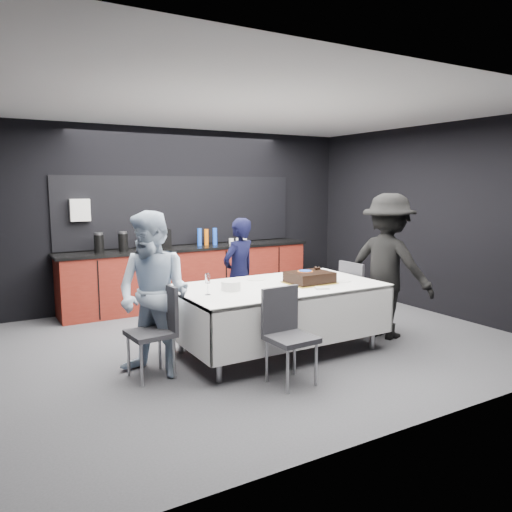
{
  "coord_description": "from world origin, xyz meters",
  "views": [
    {
      "loc": [
        -3.04,
        -5.11,
        1.91
      ],
      "look_at": [
        0.0,
        0.1,
        1.05
      ],
      "focal_mm": 35.0,
      "sensor_mm": 36.0,
      "label": 1
    }
  ],
  "objects_px": {
    "cake_assembly": "(310,277)",
    "chair_right": "(357,291)",
    "chair_near": "(286,328)",
    "person_center": "(239,274)",
    "chair_left": "(158,324)",
    "person_right": "(388,266)",
    "person_left": "(154,295)",
    "party_table": "(278,297)",
    "plate_stack": "(231,286)",
    "champagne_flute": "(208,280)"
  },
  "relations": [
    {
      "from": "chair_left",
      "to": "person_center",
      "type": "xyz_separation_m",
      "value": [
        1.49,
        1.06,
        0.21
      ]
    },
    {
      "from": "champagne_flute",
      "to": "person_center",
      "type": "bearing_deg",
      "value": 48.82
    },
    {
      "from": "chair_near",
      "to": "person_center",
      "type": "distance_m",
      "value": 1.9
    },
    {
      "from": "plate_stack",
      "to": "person_right",
      "type": "xyz_separation_m",
      "value": [
        2.09,
        -0.23,
        0.07
      ]
    },
    {
      "from": "plate_stack",
      "to": "person_left",
      "type": "height_order",
      "value": "person_left"
    },
    {
      "from": "champagne_flute",
      "to": "cake_assembly",
      "type": "bearing_deg",
      "value": -1.27
    },
    {
      "from": "chair_near",
      "to": "chair_left",
      "type": "bearing_deg",
      "value": 143.28
    },
    {
      "from": "chair_left",
      "to": "person_left",
      "type": "distance_m",
      "value": 0.3
    },
    {
      "from": "champagne_flute",
      "to": "person_right",
      "type": "bearing_deg",
      "value": -3.51
    },
    {
      "from": "cake_assembly",
      "to": "person_left",
      "type": "xyz_separation_m",
      "value": [
        -1.84,
        0.09,
        -0.01
      ]
    },
    {
      "from": "party_table",
      "to": "person_left",
      "type": "xyz_separation_m",
      "value": [
        -1.47,
        -0.01,
        0.19
      ]
    },
    {
      "from": "party_table",
      "to": "person_center",
      "type": "bearing_deg",
      "value": 87.74
    },
    {
      "from": "party_table",
      "to": "person_left",
      "type": "relative_size",
      "value": 1.4
    },
    {
      "from": "plate_stack",
      "to": "chair_left",
      "type": "bearing_deg",
      "value": -176.91
    },
    {
      "from": "person_left",
      "to": "person_right",
      "type": "relative_size",
      "value": 0.92
    },
    {
      "from": "person_right",
      "to": "plate_stack",
      "type": "bearing_deg",
      "value": 66.1
    },
    {
      "from": "person_center",
      "to": "person_right",
      "type": "relative_size",
      "value": 0.82
    },
    {
      "from": "cake_assembly",
      "to": "chair_near",
      "type": "height_order",
      "value": "cake_assembly"
    },
    {
      "from": "cake_assembly",
      "to": "chair_left",
      "type": "relative_size",
      "value": 0.58
    },
    {
      "from": "person_right",
      "to": "chair_left",
      "type": "bearing_deg",
      "value": 68.79
    },
    {
      "from": "party_table",
      "to": "person_right",
      "type": "distance_m",
      "value": 1.53
    },
    {
      "from": "party_table",
      "to": "person_center",
      "type": "distance_m",
      "value": 1.02
    },
    {
      "from": "plate_stack",
      "to": "chair_right",
      "type": "bearing_deg",
      "value": 3.89
    },
    {
      "from": "plate_stack",
      "to": "person_center",
      "type": "distance_m",
      "value": 1.2
    },
    {
      "from": "chair_left",
      "to": "chair_near",
      "type": "xyz_separation_m",
      "value": [
        1.03,
        -0.77,
        0.0
      ]
    },
    {
      "from": "person_center",
      "to": "person_left",
      "type": "bearing_deg",
      "value": 14.28
    },
    {
      "from": "party_table",
      "to": "person_left",
      "type": "bearing_deg",
      "value": -179.55
    },
    {
      "from": "cake_assembly",
      "to": "chair_right",
      "type": "relative_size",
      "value": 0.58
    },
    {
      "from": "plate_stack",
      "to": "cake_assembly",
      "type": "bearing_deg",
      "value": -6.48
    },
    {
      "from": "cake_assembly",
      "to": "champagne_flute",
      "type": "height_order",
      "value": "champagne_flute"
    },
    {
      "from": "person_left",
      "to": "person_center",
      "type": "bearing_deg",
      "value": 87.17
    },
    {
      "from": "plate_stack",
      "to": "champagne_flute",
      "type": "distance_m",
      "value": 0.34
    },
    {
      "from": "champagne_flute",
      "to": "chair_left",
      "type": "bearing_deg",
      "value": 176.15
    },
    {
      "from": "cake_assembly",
      "to": "plate_stack",
      "type": "distance_m",
      "value": 0.98
    },
    {
      "from": "cake_assembly",
      "to": "person_center",
      "type": "xyz_separation_m",
      "value": [
        -0.33,
        1.12,
        -0.1
      ]
    },
    {
      "from": "plate_stack",
      "to": "person_center",
      "type": "relative_size",
      "value": 0.14
    },
    {
      "from": "chair_left",
      "to": "person_right",
      "type": "xyz_separation_m",
      "value": [
        2.94,
        -0.18,
        0.37
      ]
    },
    {
      "from": "person_right",
      "to": "cake_assembly",
      "type": "bearing_deg",
      "value": 66.28
    },
    {
      "from": "party_table",
      "to": "chair_near",
      "type": "height_order",
      "value": "chair_near"
    },
    {
      "from": "plate_stack",
      "to": "person_right",
      "type": "height_order",
      "value": "person_right"
    },
    {
      "from": "cake_assembly",
      "to": "plate_stack",
      "type": "bearing_deg",
      "value": 173.52
    },
    {
      "from": "cake_assembly",
      "to": "person_center",
      "type": "relative_size",
      "value": 0.36
    },
    {
      "from": "party_table",
      "to": "chair_right",
      "type": "relative_size",
      "value": 2.51
    },
    {
      "from": "chair_left",
      "to": "person_right",
      "type": "height_order",
      "value": "person_right"
    },
    {
      "from": "party_table",
      "to": "person_left",
      "type": "distance_m",
      "value": 1.49
    },
    {
      "from": "person_center",
      "to": "person_left",
      "type": "relative_size",
      "value": 0.89
    },
    {
      "from": "plate_stack",
      "to": "champagne_flute",
      "type": "relative_size",
      "value": 0.94
    },
    {
      "from": "person_left",
      "to": "party_table",
      "type": "bearing_deg",
      "value": 53.43
    },
    {
      "from": "cake_assembly",
      "to": "person_left",
      "type": "height_order",
      "value": "person_left"
    },
    {
      "from": "chair_right",
      "to": "person_right",
      "type": "xyz_separation_m",
      "value": [
        0.18,
        -0.36,
        0.37
      ]
    }
  ]
}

